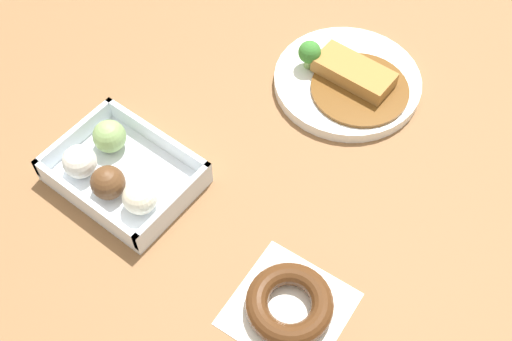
# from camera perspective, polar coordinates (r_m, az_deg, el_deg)

# --- Properties ---
(ground_plane) EXTENTS (1.60, 1.60, 0.00)m
(ground_plane) POSITION_cam_1_polar(r_m,az_deg,el_deg) (0.96, -0.69, 4.83)
(ground_plane) COLOR brown
(curry_plate) EXTENTS (0.23, 0.23, 0.07)m
(curry_plate) POSITION_cam_1_polar(r_m,az_deg,el_deg) (1.00, 8.28, 8.13)
(curry_plate) COLOR white
(curry_plate) RESTS_ON ground_plane
(donut_box) EXTENTS (0.20, 0.15, 0.06)m
(donut_box) POSITION_cam_1_polar(r_m,az_deg,el_deg) (0.89, -12.39, -0.15)
(donut_box) COLOR silver
(donut_box) RESTS_ON ground_plane
(chocolate_ring_donut) EXTENTS (0.15, 0.15, 0.03)m
(chocolate_ring_donut) POSITION_cam_1_polar(r_m,az_deg,el_deg) (0.79, 3.04, -11.98)
(chocolate_ring_donut) COLOR white
(chocolate_ring_donut) RESTS_ON ground_plane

